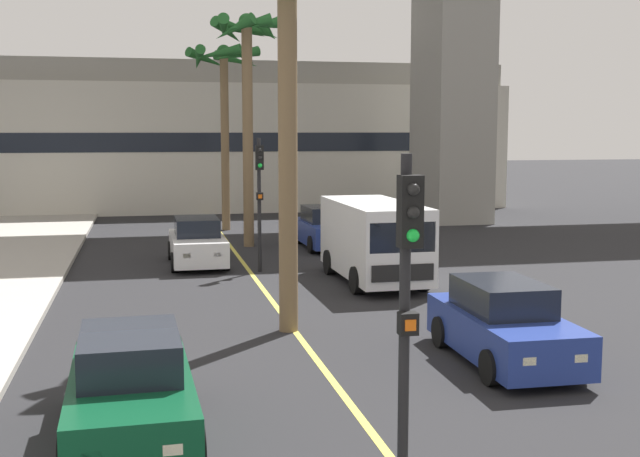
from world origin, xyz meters
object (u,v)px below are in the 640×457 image
Objects in this scene: car_queue_second at (325,229)px; palm_tree_near_median at (247,63)px; car_queue_third at (131,391)px; palm_tree_mid_median at (287,28)px; delivery_van at (374,239)px; car_queue_fourth at (504,325)px; traffic_light_median_near at (407,294)px; traffic_light_median_far at (259,186)px; car_queue_front at (197,243)px; palm_tree_far_median at (224,81)px.

palm_tree_near_median is at bearing 161.90° from car_queue_second.
palm_tree_mid_median is (3.32, 5.78, 5.88)m from car_queue_third.
car_queue_fourth is at bearing -88.96° from delivery_van.
car_queue_second is 22.04m from traffic_light_median_near.
delivery_van is 1.25× the size of traffic_light_median_near.
car_queue_front is at bearing 135.26° from traffic_light_median_far.
car_queue_front is 0.99× the size of car_queue_second.
traffic_light_median_far reaches higher than car_queue_front.
palm_tree_mid_median reaches higher than palm_tree_far_median.
palm_tree_far_median is (-3.13, 6.21, 5.86)m from car_queue_second.
delivery_van is 10.24m from palm_tree_near_median.
car_queue_third is 8.89m from palm_tree_mid_median.
car_queue_second is 6.88m from palm_tree_near_median.
delivery_van is 0.60× the size of palm_tree_near_median.
car_queue_front is 0.50× the size of palm_tree_far_median.
car_queue_front and car_queue_second have the same top height.
palm_tree_far_median reaches higher than car_queue_fourth.
car_queue_front is at bearing 93.19° from traffic_light_median_near.
car_queue_third is (-1.93, -15.17, 0.00)m from car_queue_front.
palm_tree_near_median is (1.17, 22.50, 4.22)m from traffic_light_median_near.
car_queue_fourth is (6.94, 2.51, 0.00)m from car_queue_third.
palm_tree_mid_median is (-0.82, -13.26, -0.33)m from palm_tree_near_median.
traffic_light_median_near is (-3.96, -21.59, 1.99)m from car_queue_second.
traffic_light_median_near is at bearing -49.37° from car_queue_third.
traffic_light_median_near is at bearing -92.98° from palm_tree_near_median.
car_queue_third is 7.38m from car_queue_fourth.
traffic_light_median_far reaches higher than car_queue_fourth.
delivery_van is 4.13m from traffic_light_median_far.
traffic_light_median_near reaches higher than delivery_van.
car_queue_second is 14.15m from palm_tree_mid_median.
car_queue_fourth is at bearing -73.68° from traffic_light_median_far.
car_queue_second is at bearing 30.62° from car_queue_front.
palm_tree_mid_median reaches higher than traffic_light_median_far.
traffic_light_median_far is (-3.17, 10.84, 1.99)m from car_queue_fourth.
palm_tree_mid_median is at bearing -91.51° from palm_tree_far_median.
traffic_light_median_near is at bearing -91.72° from palm_tree_far_median.
car_queue_front is 18.76m from traffic_light_median_near.
car_queue_second is at bearing 69.07° from car_queue_third.
car_queue_front is 5.81m from car_queue_second.
palm_tree_near_median reaches higher than car_queue_third.
car_queue_third is at bearing 130.63° from traffic_light_median_near.
delivery_van is at bearing 58.14° from car_queue_third.
traffic_light_median_near is at bearing -104.87° from delivery_van.
delivery_van is (-0.15, 8.41, 0.57)m from car_queue_fourth.
delivery_van is at bearing -38.73° from traffic_light_median_far.
car_queue_third is 1.00× the size of car_queue_fourth.
traffic_light_median_far is at bearing 87.28° from traffic_light_median_near.
palm_tree_mid_median is at bearing -93.55° from palm_tree_near_median.
car_queue_third is 0.51× the size of palm_tree_far_median.
palm_tree_far_median is at bearing 89.81° from traffic_light_median_far.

